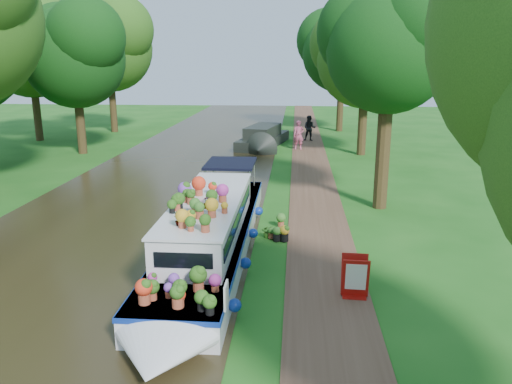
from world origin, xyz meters
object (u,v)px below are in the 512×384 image
object	(u,v)px
sandwich_board	(355,278)
pedestrian_dark	(310,128)
plant_boat	(209,232)
second_boat	(263,138)
pedestrian_pink	(299,135)

from	to	relation	value
sandwich_board	pedestrian_dark	size ratio (longest dim) A/B	0.57
plant_boat	sandwich_board	world-z (taller)	plant_boat
second_boat	pedestrian_pink	size ratio (longest dim) A/B	4.09
second_boat	pedestrian_pink	world-z (taller)	pedestrian_pink
plant_boat	pedestrian_dark	distance (m)	23.49
plant_boat	second_boat	bearing A→B (deg)	89.26
second_boat	pedestrian_dark	world-z (taller)	pedestrian_dark
plant_boat	pedestrian_dark	bearing A→B (deg)	81.25
pedestrian_pink	pedestrian_dark	xyz separation A→B (m)	(0.82, 3.76, -0.03)
second_boat	sandwich_board	world-z (taller)	second_boat
second_boat	pedestrian_dark	size ratio (longest dim) A/B	4.21
sandwich_board	pedestrian_pink	bearing A→B (deg)	96.70
plant_boat	second_boat	distance (m)	20.49
second_boat	sandwich_board	bearing A→B (deg)	-68.05
plant_boat	second_boat	size ratio (longest dim) A/B	1.71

